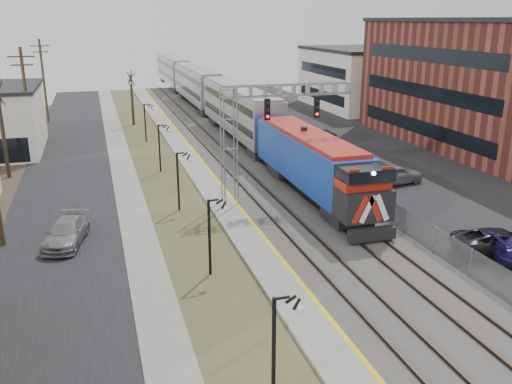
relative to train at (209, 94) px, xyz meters
name	(u,v)px	position (x,y,z in m)	size (l,w,h in m)	color
street_west	(65,190)	(-17.00, -28.43, -2.90)	(7.00, 120.00, 0.04)	black
sidewalk	(127,185)	(-12.50, -28.43, -2.88)	(2.00, 120.00, 0.08)	gray
grass_median	(166,182)	(-9.50, -28.43, -2.89)	(4.00, 120.00, 0.06)	#4A4C28
platform	(203,177)	(-6.50, -28.43, -2.80)	(2.00, 120.00, 0.24)	gray
ballast_bed	(262,173)	(-1.50, -28.43, -2.82)	(8.00, 120.00, 0.20)	#595651
parking_lot	(391,163)	(10.50, -28.43, -2.90)	(16.00, 120.00, 0.04)	black
platform_edge	(214,175)	(-5.62, -28.43, -2.67)	(0.24, 120.00, 0.01)	gold
track_near	(239,173)	(-3.50, -28.43, -2.64)	(1.58, 120.00, 0.15)	#2D2119
track_far	(279,169)	(0.00, -28.43, -2.64)	(1.58, 120.00, 0.15)	#2D2119
train	(209,94)	(0.00, 0.00, 0.00)	(3.00, 85.85, 5.33)	#13389B
signal_gantry	(254,124)	(-4.28, -35.44, 2.67)	(9.00, 1.07, 8.15)	gray
lampposts	(208,236)	(-9.50, -45.15, -0.92)	(0.14, 62.14, 4.00)	black
fence	(310,161)	(2.70, -28.43, -2.12)	(0.04, 120.00, 1.60)	gray
bare_trees	(48,145)	(-18.16, -24.52, -0.22)	(12.30, 42.30, 5.95)	#382D23
car_lot_c	(502,244)	(6.02, -47.74, -2.19)	(2.40, 5.21, 1.45)	black
car_lot_e	(395,175)	(7.47, -34.18, -2.15)	(1.82, 4.52, 1.54)	gray
car_lot_f	(320,146)	(5.94, -23.03, -2.21)	(1.51, 4.33, 1.43)	#0B391F
car_street_b	(66,233)	(-16.52, -39.25, -2.24)	(1.90, 4.67, 1.36)	gray
car_lot_g	(315,134)	(7.71, -17.44, -2.26)	(2.17, 4.71, 1.31)	black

